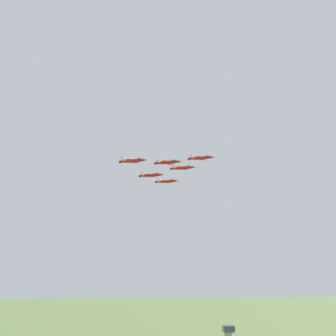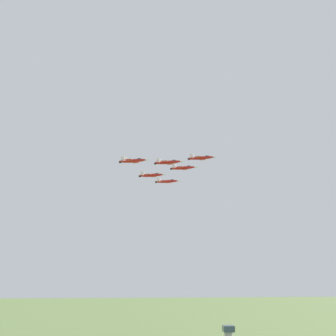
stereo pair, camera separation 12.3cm
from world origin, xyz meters
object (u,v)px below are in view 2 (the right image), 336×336
(jet_right_wingman, at_px, (168,162))
(jet_slot_rear, at_px, (152,175))
(jet_lead, at_px, (202,158))
(jet_right_outer, at_px, (133,161))
(jet_left_wingman, at_px, (183,168))
(jet_left_outer, at_px, (167,181))

(jet_right_wingman, height_order, jet_slot_rear, jet_right_wingman)
(jet_lead, xyz_separation_m, jet_right_outer, (34.41, 9.77, -4.05))
(jet_left_wingman, bearing_deg, jet_right_wingman, -89.00)
(jet_left_wingman, relative_size, jet_right_wingman, 1.00)
(jet_left_outer, bearing_deg, jet_left_wingman, -40.95)
(jet_left_wingman, height_order, jet_slot_rear, jet_left_wingman)
(jet_left_wingman, xyz_separation_m, jet_right_outer, (26.82, 25.96, -1.97))
(jet_lead, height_order, jet_left_wingman, jet_lead)
(jet_lead, distance_m, jet_right_outer, 36.00)
(jet_left_outer, xyz_separation_m, jet_slot_rear, (9.61, 21.08, -0.36))
(jet_right_wingman, bearing_deg, jet_right_outer, -139.11)
(jet_right_outer, bearing_deg, jet_slot_rear, 90.55)
(jet_right_wingman, relative_size, jet_right_outer, 0.99)
(jet_lead, xyz_separation_m, jet_left_outer, (15.18, -32.39, -6.84))
(jet_left_outer, bearing_deg, jet_right_wingman, -69.17)
(jet_right_wingman, bearing_deg, jet_lead, 40.89)
(jet_right_outer, bearing_deg, jet_left_wingman, 69.14)
(jet_right_wingman, height_order, jet_left_outer, jet_right_wingman)
(jet_right_outer, relative_size, jet_slot_rear, 1.04)
(jet_left_wingman, relative_size, jet_left_outer, 1.02)
(jet_slot_rear, bearing_deg, jet_left_wingman, 41.06)
(jet_lead, relative_size, jet_left_wingman, 0.98)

